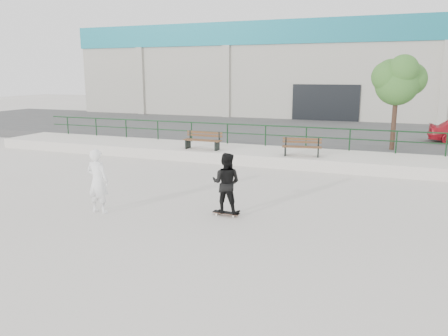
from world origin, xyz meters
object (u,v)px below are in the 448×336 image
at_px(bench_left, 203,140).
at_px(skateboard, 226,213).
at_px(seated_skater, 98,181).
at_px(standing_skater, 226,183).
at_px(tree, 398,79).
at_px(bench_right, 302,147).

distance_m(bench_left, skateboard, 8.45).
bearing_deg(seated_skater, skateboard, -162.22).
distance_m(skateboard, standing_skater, 0.89).
height_order(bench_left, seated_skater, seated_skater).
height_order(tree, skateboard, tree).
distance_m(bench_right, tree, 5.60).
distance_m(bench_right, seated_skater, 9.46).
height_order(bench_right, tree, tree).
xyz_separation_m(bench_left, bench_right, (4.68, -0.05, -0.03)).
xyz_separation_m(bench_right, skateboard, (-0.72, -7.37, -0.81)).
distance_m(bench_left, standing_skater, 8.40).
distance_m(tree, skateboard, 11.95).
xyz_separation_m(tree, seated_skater, (-7.96, -11.55, -2.79)).
bearing_deg(skateboard, bench_right, 86.63).
bearing_deg(skateboard, tree, 69.47).
bearing_deg(skateboard, standing_skater, 92.24).
xyz_separation_m(bench_right, tree, (3.68, 3.12, 2.86)).
distance_m(skateboard, seated_skater, 3.82).
relative_size(bench_left, tree, 0.42).
bearing_deg(bench_left, bench_right, 0.82).
relative_size(bench_left, bench_right, 1.05).
bearing_deg(bench_right, tree, 30.61).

